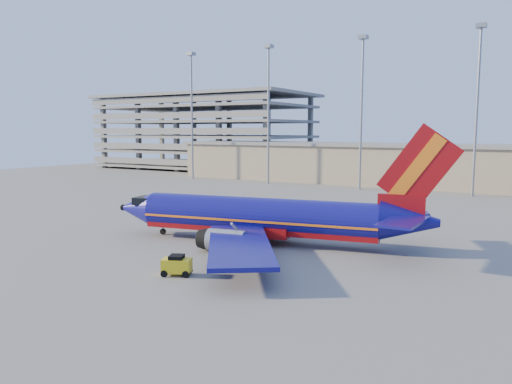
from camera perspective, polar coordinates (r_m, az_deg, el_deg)
ground at (r=53.72m, az=0.76°, el=-5.01°), size 220.00×220.00×0.00m
terminal_building at (r=105.06m, az=21.71°, el=2.79°), size 122.00×16.00×8.50m
parking_garage at (r=148.57m, az=-5.85°, el=7.23°), size 62.00×32.00×21.40m
light_mast_row at (r=94.19m, az=17.87°, el=10.58°), size 101.60×1.60×28.65m
aircraft_main at (r=49.88m, az=1.16°, el=-2.98°), size 34.83×33.21×11.89m
baggage_tug at (r=39.68m, az=-9.05°, el=-8.22°), size 2.61×2.16×1.62m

